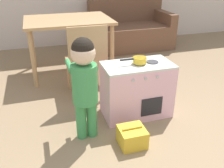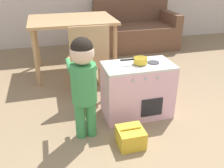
{
  "view_description": "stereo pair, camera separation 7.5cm",
  "coord_description": "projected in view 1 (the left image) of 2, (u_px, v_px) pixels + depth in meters",
  "views": [
    {
      "loc": [
        -0.91,
        -1.09,
        1.41
      ],
      "look_at": [
        -0.31,
        0.88,
        0.41
      ],
      "focal_mm": 40.0,
      "sensor_mm": 36.0,
      "label": 1
    },
    {
      "loc": [
        -0.84,
        -1.11,
        1.41
      ],
      "look_at": [
        -0.31,
        0.88,
        0.41
      ],
      "focal_mm": 40.0,
      "sensor_mm": 36.0,
      "label": 2
    }
  ],
  "objects": [
    {
      "name": "dining_table",
      "position": [
        68.0,
        26.0,
        3.33
      ],
      "size": [
        1.12,
        0.85,
        0.76
      ],
      "color": "tan",
      "rests_on": "ground_plane"
    },
    {
      "name": "play_kitchen",
      "position": [
        137.0,
        90.0,
        2.49
      ],
      "size": [
        0.67,
        0.38,
        0.56
      ],
      "color": "#EAB2C6",
      "rests_on": "ground_plane"
    },
    {
      "name": "dining_chair_near",
      "position": [
        86.0,
        60.0,
        2.75
      ],
      "size": [
        0.42,
        0.42,
        0.85
      ],
      "color": "tan",
      "rests_on": "ground_plane"
    },
    {
      "name": "child_figure",
      "position": [
        84.0,
        78.0,
        2.02
      ],
      "size": [
        0.24,
        0.37,
        0.91
      ],
      "color": "#3D9351",
      "rests_on": "ground_plane"
    },
    {
      "name": "toy_pot",
      "position": [
        139.0,
        60.0,
        2.36
      ],
      "size": [
        0.26,
        0.13,
        0.06
      ],
      "color": "yellow",
      "rests_on": "play_kitchen"
    },
    {
      "name": "couch",
      "position": [
        130.0,
        30.0,
        4.6
      ],
      "size": [
        1.41,
        0.86,
        0.82
      ],
      "color": "brown",
      "rests_on": "ground_plane"
    },
    {
      "name": "toy_basket",
      "position": [
        132.0,
        137.0,
        2.13
      ],
      "size": [
        0.22,
        0.22,
        0.18
      ],
      "color": "gold",
      "rests_on": "ground_plane"
    }
  ]
}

